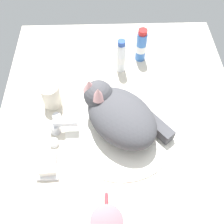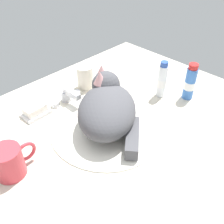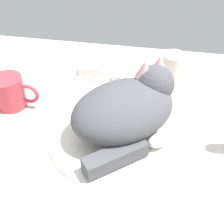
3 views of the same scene
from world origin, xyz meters
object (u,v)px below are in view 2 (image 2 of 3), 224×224
at_px(faucet, 68,96).
at_px(toothpaste_bottle, 162,80).
at_px(coffee_mug, 9,162).
at_px(rinse_cup, 85,77).
at_px(cat, 108,107).
at_px(mouthwash_bottle, 190,83).
at_px(soap_bar, 35,109).

distance_m(faucet, toothpaste_bottle, 0.35).
xyz_separation_m(coffee_mug, toothpaste_bottle, (0.57, -0.06, 0.02)).
bearing_deg(faucet, toothpaste_bottle, -38.53).
height_order(faucet, rinse_cup, rinse_cup).
bearing_deg(cat, toothpaste_bottle, -4.45).
distance_m(cat, rinse_cup, 0.25).
bearing_deg(toothpaste_bottle, coffee_mug, 173.67).
distance_m(cat, mouthwash_bottle, 0.33).
bearing_deg(rinse_cup, coffee_mug, -156.37).
xyz_separation_m(coffee_mug, rinse_cup, (0.41, 0.18, 0.00)).
distance_m(rinse_cup, soap_bar, 0.23).
relative_size(coffee_mug, rinse_cup, 1.33).
relative_size(faucet, cat, 0.40).
relative_size(faucet, coffee_mug, 1.05).
height_order(faucet, soap_bar, faucet).
height_order(cat, soap_bar, cat).
distance_m(faucet, soap_bar, 0.13).
relative_size(cat, soap_bar, 4.33).
bearing_deg(coffee_mug, rinse_cup, 23.63).
height_order(rinse_cup, mouthwash_bottle, mouthwash_bottle).
xyz_separation_m(faucet, rinse_cup, (0.11, 0.03, 0.02)).
bearing_deg(faucet, cat, -86.73).
bearing_deg(soap_bar, faucet, -8.79).
height_order(toothpaste_bottle, mouthwash_bottle, toothpaste_bottle).
distance_m(faucet, cat, 0.20).
distance_m(cat, coffee_mug, 0.32).
xyz_separation_m(faucet, cat, (0.01, -0.19, 0.05)).
xyz_separation_m(toothpaste_bottle, mouthwash_bottle, (0.06, -0.08, -0.00)).
distance_m(rinse_cup, toothpaste_bottle, 0.29).
height_order(coffee_mug, toothpaste_bottle, toothpaste_bottle).
xyz_separation_m(rinse_cup, toothpaste_bottle, (0.16, -0.24, 0.02)).
xyz_separation_m(coffee_mug, soap_bar, (0.18, 0.17, -0.02)).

